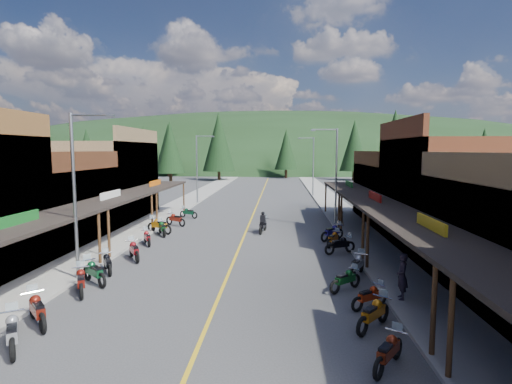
% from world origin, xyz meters
% --- Properties ---
extents(ground, '(220.00, 220.00, 0.00)m').
position_xyz_m(ground, '(0.00, 0.00, 0.00)').
color(ground, '#38383A').
rests_on(ground, ground).
extents(centerline, '(0.15, 90.00, 0.01)m').
position_xyz_m(centerline, '(0.00, 20.00, 0.01)').
color(centerline, gold).
rests_on(centerline, ground).
extents(sidewalk_west, '(3.40, 94.00, 0.15)m').
position_xyz_m(sidewalk_west, '(-8.70, 20.00, 0.07)').
color(sidewalk_west, gray).
rests_on(sidewalk_west, ground).
extents(sidewalk_east, '(3.40, 94.00, 0.15)m').
position_xyz_m(sidewalk_east, '(8.70, 20.00, 0.07)').
color(sidewalk_east, gray).
rests_on(sidewalk_east, ground).
extents(shop_west_2, '(10.90, 9.00, 6.20)m').
position_xyz_m(shop_west_2, '(-13.75, 1.70, 2.53)').
color(shop_west_2, '#3F2111').
rests_on(shop_west_2, ground).
extents(shop_west_3, '(10.90, 10.20, 8.20)m').
position_xyz_m(shop_west_3, '(-13.78, 11.30, 3.52)').
color(shop_west_3, brown).
rests_on(shop_west_3, ground).
extents(shop_east_2, '(10.90, 9.00, 8.20)m').
position_xyz_m(shop_east_2, '(13.78, 1.70, 3.52)').
color(shop_east_2, '#562B19').
rests_on(shop_east_2, ground).
extents(shop_east_3, '(10.90, 10.20, 6.20)m').
position_xyz_m(shop_east_3, '(13.75, 11.30, 2.53)').
color(shop_east_3, '#4C2D16').
rests_on(shop_east_3, ground).
extents(streetlight_0, '(2.16, 0.18, 8.00)m').
position_xyz_m(streetlight_0, '(-6.95, -6.00, 4.46)').
color(streetlight_0, gray).
rests_on(streetlight_0, ground).
extents(streetlight_1, '(2.16, 0.18, 8.00)m').
position_xyz_m(streetlight_1, '(-6.95, 22.00, 4.46)').
color(streetlight_1, gray).
rests_on(streetlight_1, ground).
extents(streetlight_2, '(2.16, 0.18, 8.00)m').
position_xyz_m(streetlight_2, '(6.95, 8.00, 4.46)').
color(streetlight_2, gray).
rests_on(streetlight_2, ground).
extents(streetlight_3, '(2.16, 0.18, 8.00)m').
position_xyz_m(streetlight_3, '(6.95, 30.00, 4.46)').
color(streetlight_3, gray).
rests_on(streetlight_3, ground).
extents(ridge_hill, '(310.00, 140.00, 60.00)m').
position_xyz_m(ridge_hill, '(0.00, 135.00, 0.00)').
color(ridge_hill, black).
rests_on(ridge_hill, ground).
extents(pine_0, '(5.04, 5.04, 11.00)m').
position_xyz_m(pine_0, '(-40.00, 62.00, 6.48)').
color(pine_0, black).
rests_on(pine_0, ground).
extents(pine_1, '(5.88, 5.88, 12.50)m').
position_xyz_m(pine_1, '(-24.00, 70.00, 7.24)').
color(pine_1, black).
rests_on(pine_1, ground).
extents(pine_2, '(6.72, 6.72, 14.00)m').
position_xyz_m(pine_2, '(-10.00, 58.00, 7.99)').
color(pine_2, black).
rests_on(pine_2, ground).
extents(pine_3, '(5.04, 5.04, 11.00)m').
position_xyz_m(pine_3, '(4.00, 66.00, 6.48)').
color(pine_3, black).
rests_on(pine_3, ground).
extents(pine_4, '(5.88, 5.88, 12.50)m').
position_xyz_m(pine_4, '(18.00, 60.00, 7.24)').
color(pine_4, black).
rests_on(pine_4, ground).
extents(pine_5, '(6.72, 6.72, 14.00)m').
position_xyz_m(pine_5, '(34.00, 72.00, 7.99)').
color(pine_5, black).
rests_on(pine_5, ground).
extents(pine_6, '(5.04, 5.04, 11.00)m').
position_xyz_m(pine_6, '(46.00, 64.00, 6.48)').
color(pine_6, black).
rests_on(pine_6, ground).
extents(pine_7, '(5.88, 5.88, 12.50)m').
position_xyz_m(pine_7, '(-32.00, 76.00, 7.24)').
color(pine_7, black).
rests_on(pine_7, ground).
extents(pine_8, '(4.48, 4.48, 10.00)m').
position_xyz_m(pine_8, '(-22.00, 40.00, 5.98)').
color(pine_8, black).
rests_on(pine_8, ground).
extents(pine_9, '(4.93, 4.93, 10.80)m').
position_xyz_m(pine_9, '(24.00, 45.00, 6.38)').
color(pine_9, black).
rests_on(pine_9, ground).
extents(pine_10, '(5.38, 5.38, 11.60)m').
position_xyz_m(pine_10, '(-18.00, 50.00, 6.78)').
color(pine_10, black).
rests_on(pine_10, ground).
extents(pine_11, '(5.82, 5.82, 12.40)m').
position_xyz_m(pine_11, '(20.00, 38.00, 7.19)').
color(pine_11, black).
rests_on(pine_11, ground).
extents(bike_west_2, '(1.87, 2.28, 1.28)m').
position_xyz_m(bike_west_2, '(-5.76, -12.66, 0.64)').
color(bike_west_2, gray).
rests_on(bike_west_2, ground).
extents(bike_west_3, '(2.09, 2.17, 1.29)m').
position_xyz_m(bike_west_3, '(-6.05, -10.92, 0.65)').
color(bike_west_3, '#63160D').
rests_on(bike_west_3, ground).
extents(bike_west_4, '(1.67, 2.30, 1.26)m').
position_xyz_m(bike_west_4, '(-6.07, -7.72, 0.63)').
color(bike_west_4, maroon).
rests_on(bike_west_4, ground).
extents(bike_west_5, '(2.18, 2.04, 1.28)m').
position_xyz_m(bike_west_5, '(-6.08, -6.45, 0.64)').
color(bike_west_5, '#0D4121').
rests_on(bike_west_5, ground).
extents(bike_west_6, '(1.62, 2.03, 1.14)m').
position_xyz_m(bike_west_6, '(-6.22, -4.70, 0.57)').
color(bike_west_6, black).
rests_on(bike_west_6, ground).
extents(bike_west_7, '(1.77, 2.24, 1.25)m').
position_xyz_m(bike_west_7, '(-5.71, -2.28, 0.62)').
color(bike_west_7, maroon).
rests_on(bike_west_7, ground).
extents(bike_west_8, '(1.49, 2.02, 1.11)m').
position_xyz_m(bike_west_8, '(-6.18, 1.34, 0.55)').
color(bike_west_8, maroon).
rests_on(bike_west_8, ground).
extents(bike_west_9, '(1.61, 2.21, 1.21)m').
position_xyz_m(bike_west_9, '(-6.06, 4.32, 0.61)').
color(bike_west_9, '#0C3D16').
rests_on(bike_west_9, ground).
extents(bike_west_10, '(2.43, 1.77, 1.33)m').
position_xyz_m(bike_west_10, '(-6.47, 4.99, 0.67)').
color(bike_west_10, '#BD720D').
rests_on(bike_west_10, ground).
extents(bike_west_11, '(2.19, 1.75, 1.22)m').
position_xyz_m(bike_west_11, '(-6.05, 8.12, 0.61)').
color(bike_west_11, maroon).
rests_on(bike_west_11, ground).
extents(bike_west_12, '(2.03, 1.40, 1.11)m').
position_xyz_m(bike_west_12, '(-5.83, 11.92, 0.55)').
color(bike_west_12, '#0B3B24').
rests_on(bike_west_12, ground).
extents(bike_east_2, '(1.70, 2.01, 1.14)m').
position_xyz_m(bike_east_2, '(5.73, -13.06, 0.57)').
color(bike_east_2, maroon).
rests_on(bike_east_2, ground).
extents(bike_east_3, '(1.95, 2.12, 1.24)m').
position_xyz_m(bike_east_3, '(5.90, -10.49, 0.62)').
color(bike_east_3, '#B4630C').
rests_on(bike_east_3, ground).
extents(bike_east_4, '(1.88, 1.56, 1.06)m').
position_xyz_m(bike_east_4, '(6.18, -8.60, 0.53)').
color(bike_east_4, '#A6290B').
rests_on(bike_east_4, ground).
extents(bike_east_5, '(1.90, 1.78, 1.12)m').
position_xyz_m(bike_east_5, '(5.55, -6.63, 0.56)').
color(bike_east_5, '#0E4819').
rests_on(bike_east_5, ground).
extents(bike_east_6, '(1.61, 2.27, 1.24)m').
position_xyz_m(bike_east_6, '(6.47, -4.54, 0.62)').
color(bike_east_6, '#A3A3A8').
rests_on(bike_east_6, ground).
extents(bike_east_7, '(2.20, 1.62, 1.21)m').
position_xyz_m(bike_east_7, '(6.27, -0.16, 0.61)').
color(bike_east_7, black).
rests_on(bike_east_7, ground).
extents(bike_east_8, '(1.53, 2.00, 1.11)m').
position_xyz_m(bike_east_8, '(6.12, 1.76, 0.55)').
color(bike_east_8, '#A7520B').
rests_on(bike_east_8, ground).
extents(bike_east_9, '(2.15, 2.07, 1.28)m').
position_xyz_m(bike_east_9, '(6.27, 3.43, 0.64)').
color(bike_east_9, navy).
rests_on(bike_east_9, ground).
extents(rider_on_bike, '(1.09, 2.32, 1.70)m').
position_xyz_m(rider_on_bike, '(1.33, 5.71, 0.68)').
color(rider_on_bike, black).
rests_on(rider_on_bike, ground).
extents(pedestrian_east_a, '(0.53, 0.74, 1.92)m').
position_xyz_m(pedestrian_east_a, '(7.65, -7.86, 1.11)').
color(pedestrian_east_a, black).
rests_on(pedestrian_east_a, sidewalk_east).
extents(pedestrian_east_b, '(0.88, 0.64, 1.62)m').
position_xyz_m(pedestrian_east_b, '(7.49, 8.36, 0.96)').
color(pedestrian_east_b, brown).
rests_on(pedestrian_east_b, sidewalk_east).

